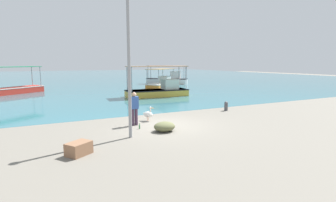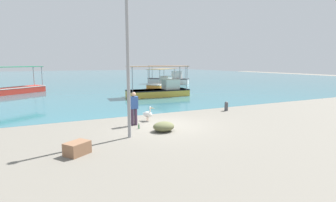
{
  "view_description": "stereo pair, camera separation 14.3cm",
  "coord_description": "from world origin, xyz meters",
  "px_view_note": "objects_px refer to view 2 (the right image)",
  "views": [
    {
      "loc": [
        -5.62,
        -11.65,
        3.18
      ],
      "look_at": [
        1.41,
        2.67,
        0.8
      ],
      "focal_mm": 28.0,
      "sensor_mm": 36.0,
      "label": 1
    },
    {
      "loc": [
        -5.5,
        -11.71,
        3.18
      ],
      "look_at": [
        1.41,
        2.67,
        0.8
      ],
      "focal_mm": 28.0,
      "sensor_mm": 36.0,
      "label": 2
    }
  ],
  "objects_px": {
    "pelican": "(148,114)",
    "fishing_boat_near_left": "(163,83)",
    "fisherman_standing": "(134,108)",
    "net_pile": "(164,127)",
    "fishing_boat_near_right": "(14,89)",
    "glass_bottle": "(139,127)",
    "fishing_boat_center": "(160,90)",
    "lamp_post": "(128,56)",
    "mooring_bollard": "(226,106)",
    "cargo_crate": "(77,148)",
    "fishing_boat_outer": "(170,79)"
  },
  "relations": [
    {
      "from": "fishing_boat_near_left",
      "to": "lamp_post",
      "type": "bearing_deg",
      "value": -118.26
    },
    {
      "from": "lamp_post",
      "to": "glass_bottle",
      "type": "xyz_separation_m",
      "value": [
        0.84,
        1.19,
        -3.34
      ]
    },
    {
      "from": "fishing_boat_center",
      "to": "mooring_bollard",
      "type": "bearing_deg",
      "value": -83.99
    },
    {
      "from": "net_pile",
      "to": "fishing_boat_outer",
      "type": "bearing_deg",
      "value": 63.45
    },
    {
      "from": "fishing_boat_near_left",
      "to": "fisherman_standing",
      "type": "relative_size",
      "value": 2.88
    },
    {
      "from": "fishing_boat_near_left",
      "to": "cargo_crate",
      "type": "relative_size",
      "value": 6.06
    },
    {
      "from": "fishing_boat_center",
      "to": "net_pile",
      "type": "distance_m",
      "value": 12.66
    },
    {
      "from": "fishing_boat_center",
      "to": "glass_bottle",
      "type": "relative_size",
      "value": 21.87
    },
    {
      "from": "fishing_boat_near_left",
      "to": "lamp_post",
      "type": "height_order",
      "value": "lamp_post"
    },
    {
      "from": "fishing_boat_outer",
      "to": "glass_bottle",
      "type": "distance_m",
      "value": 26.37
    },
    {
      "from": "fishing_boat_center",
      "to": "fisherman_standing",
      "type": "distance_m",
      "value": 11.49
    },
    {
      "from": "fishing_boat_near_right",
      "to": "fisherman_standing",
      "type": "xyz_separation_m",
      "value": [
        6.77,
        -18.01,
        0.38
      ]
    },
    {
      "from": "fishing_boat_near_left",
      "to": "fishing_boat_center",
      "type": "distance_m",
      "value": 7.94
    },
    {
      "from": "fishing_boat_near_right",
      "to": "pelican",
      "type": "bearing_deg",
      "value": -65.94
    },
    {
      "from": "fishing_boat_center",
      "to": "mooring_bollard",
      "type": "height_order",
      "value": "fishing_boat_center"
    },
    {
      "from": "fishing_boat_center",
      "to": "mooring_bollard",
      "type": "distance_m",
      "value": 8.76
    },
    {
      "from": "lamp_post",
      "to": "net_pile",
      "type": "bearing_deg",
      "value": 8.17
    },
    {
      "from": "fisherman_standing",
      "to": "net_pile",
      "type": "bearing_deg",
      "value": -63.87
    },
    {
      "from": "fishing_boat_center",
      "to": "fishing_boat_near_right",
      "type": "bearing_deg",
      "value": 147.22
    },
    {
      "from": "fishing_boat_outer",
      "to": "fisherman_standing",
      "type": "height_order",
      "value": "fishing_boat_outer"
    },
    {
      "from": "lamp_post",
      "to": "mooring_bollard",
      "type": "height_order",
      "value": "lamp_post"
    },
    {
      "from": "fishing_boat_near_right",
      "to": "lamp_post",
      "type": "height_order",
      "value": "lamp_post"
    },
    {
      "from": "fishing_boat_near_right",
      "to": "mooring_bollard",
      "type": "distance_m",
      "value": 21.58
    },
    {
      "from": "fishing_boat_near_right",
      "to": "glass_bottle",
      "type": "xyz_separation_m",
      "value": [
        6.74,
        -18.8,
        -0.42
      ]
    },
    {
      "from": "pelican",
      "to": "fishing_boat_near_left",
      "type": "bearing_deg",
      "value": 62.99
    },
    {
      "from": "mooring_bollard",
      "to": "fisherman_standing",
      "type": "height_order",
      "value": "fisherman_standing"
    },
    {
      "from": "fisherman_standing",
      "to": "cargo_crate",
      "type": "bearing_deg",
      "value": -134.07
    },
    {
      "from": "fishing_boat_near_right",
      "to": "fishing_boat_center",
      "type": "height_order",
      "value": "fishing_boat_center"
    },
    {
      "from": "fishing_boat_near_left",
      "to": "fishing_boat_near_right",
      "type": "height_order",
      "value": "fishing_boat_near_right"
    },
    {
      "from": "fishing_boat_outer",
      "to": "pelican",
      "type": "distance_m",
      "value": 24.63
    },
    {
      "from": "fisherman_standing",
      "to": "cargo_crate",
      "type": "distance_m",
      "value": 4.57
    },
    {
      "from": "fishing_boat_near_right",
      "to": "mooring_bollard",
      "type": "xyz_separation_m",
      "value": [
        13.51,
        -16.82,
        -0.19
      ]
    },
    {
      "from": "fishing_boat_near_right",
      "to": "pelican",
      "type": "height_order",
      "value": "fishing_boat_near_right"
    },
    {
      "from": "fishing_boat_near_right",
      "to": "net_pile",
      "type": "xyz_separation_m",
      "value": [
        7.62,
        -19.75,
        -0.3
      ]
    },
    {
      "from": "fisherman_standing",
      "to": "glass_bottle",
      "type": "height_order",
      "value": "fisherman_standing"
    },
    {
      "from": "fishing_boat_near_left",
      "to": "glass_bottle",
      "type": "xyz_separation_m",
      "value": [
        -9.37,
        -17.8,
        -0.47
      ]
    },
    {
      "from": "mooring_bollard",
      "to": "fishing_boat_outer",
      "type": "bearing_deg",
      "value": 73.88
    },
    {
      "from": "lamp_post",
      "to": "fishing_boat_outer",
      "type": "bearing_deg",
      "value": 60.51
    },
    {
      "from": "lamp_post",
      "to": "glass_bottle",
      "type": "bearing_deg",
      "value": 55.01
    },
    {
      "from": "pelican",
      "to": "mooring_bollard",
      "type": "relative_size",
      "value": 1.29
    },
    {
      "from": "fisherman_standing",
      "to": "mooring_bollard",
      "type": "bearing_deg",
      "value": 9.97
    },
    {
      "from": "fishing_boat_near_right",
      "to": "cargo_crate",
      "type": "xyz_separation_m",
      "value": [
        3.63,
        -21.25,
        -0.3
      ]
    },
    {
      "from": "glass_bottle",
      "to": "net_pile",
      "type": "bearing_deg",
      "value": -46.95
    },
    {
      "from": "fishing_boat_near_right",
      "to": "fishing_boat_center",
      "type": "xyz_separation_m",
      "value": [
        12.6,
        -8.11,
        0.1
      ]
    },
    {
      "from": "pelican",
      "to": "mooring_bollard",
      "type": "bearing_deg",
      "value": 5.55
    },
    {
      "from": "glass_bottle",
      "to": "pelican",
      "type": "bearing_deg",
      "value": 54.26
    },
    {
      "from": "fishing_boat_outer",
      "to": "fishing_boat_near_right",
      "type": "bearing_deg",
      "value": -167.86
    },
    {
      "from": "fishing_boat_outer",
      "to": "pelican",
      "type": "height_order",
      "value": "fishing_boat_outer"
    },
    {
      "from": "fishing_boat_center",
      "to": "glass_bottle",
      "type": "xyz_separation_m",
      "value": [
        -5.86,
        -10.69,
        -0.51
      ]
    },
    {
      "from": "fishing_boat_near_left",
      "to": "mooring_bollard",
      "type": "distance_m",
      "value": 16.04
    }
  ]
}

